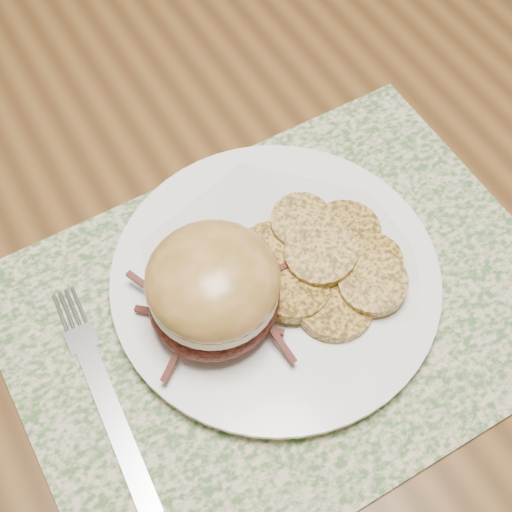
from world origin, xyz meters
The scene contains 7 objects.
ground centered at (0.00, 0.00, 0.00)m, with size 3.50×3.50×0.00m, color brown.
dining_table centered at (0.00, 0.00, 0.67)m, with size 1.50×0.90×0.75m.
placemat centered at (0.07, -0.11, 0.75)m, with size 0.45×0.33×0.00m, color #416333.
dinner_plate centered at (0.08, -0.08, 0.76)m, with size 0.26×0.26×0.02m, color white.
pork_sandwich centered at (0.02, -0.09, 0.81)m, with size 0.14×0.14×0.08m.
roasted_potatoes centered at (0.11, -0.10, 0.78)m, with size 0.14×0.16×0.03m.
fork centered at (-0.09, -0.10, 0.76)m, with size 0.03×0.20×0.00m.
Camera 1 is at (-0.08, -0.33, 1.29)m, focal length 50.00 mm.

